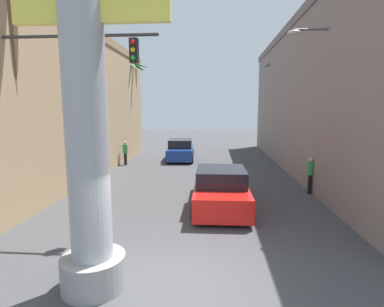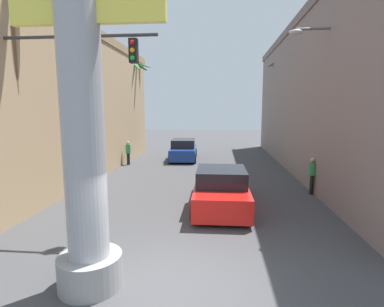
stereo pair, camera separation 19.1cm
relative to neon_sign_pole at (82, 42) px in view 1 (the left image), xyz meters
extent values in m
plane|color=#424244|center=(1.74, 10.08, -5.03)|extent=(84.26, 84.26, 0.00)
cube|color=tan|center=(-7.32, 10.24, -1.22)|extent=(6.80, 20.26, 7.62)
cube|color=#9E7F56|center=(-7.32, 10.24, 2.84)|extent=(6.93, 20.67, 0.50)
cube|color=slate|center=(10.81, 13.35, -0.78)|extent=(7.75, 24.49, 8.50)
cube|color=#655651|center=(10.81, 13.35, 3.72)|extent=(7.90, 24.98, 0.50)
cylinder|color=#9E9EA3|center=(-0.01, 0.00, -0.49)|extent=(0.84, 0.84, 9.08)
cylinder|color=gray|center=(-0.01, 0.00, -4.68)|extent=(1.34, 1.34, 0.70)
cube|color=#F2E04C|center=(0.19, 0.00, 0.60)|extent=(3.01, 0.17, 0.56)
cylinder|color=#59595E|center=(7.55, 6.94, -1.51)|extent=(0.16, 0.16, 7.04)
cylinder|color=#59595E|center=(6.60, 6.94, 1.86)|extent=(1.91, 0.10, 0.10)
ellipsoid|color=beige|center=(5.64, 6.94, 1.76)|extent=(0.56, 0.28, 0.20)
cylinder|color=#333333|center=(-4.07, 3.28, -2.01)|extent=(0.14, 0.14, 6.03)
cylinder|color=#333333|center=(-1.60, 3.28, 0.90)|extent=(4.94, 0.10, 0.10)
cube|color=black|center=(0.13, 3.28, 0.45)|extent=(0.24, 0.24, 0.70)
sphere|color=red|center=(0.13, 3.15, 0.67)|extent=(0.14, 0.14, 0.14)
sphere|color=yellow|center=(0.13, 3.15, 0.45)|extent=(0.14, 0.14, 0.14)
sphere|color=green|center=(0.13, 3.15, 0.23)|extent=(0.14, 0.14, 0.14)
cylinder|color=black|center=(1.81, 7.48, -4.71)|extent=(0.23, 0.64, 0.64)
cylinder|color=black|center=(3.69, 7.51, -4.71)|extent=(0.23, 0.64, 0.64)
cylinder|color=black|center=(1.86, 4.00, -4.71)|extent=(0.23, 0.64, 0.64)
cylinder|color=black|center=(3.74, 4.03, -4.71)|extent=(0.23, 0.64, 0.64)
cube|color=red|center=(2.78, 5.76, -4.47)|extent=(2.05, 5.00, 0.80)
cube|color=black|center=(2.78, 5.38, -3.77)|extent=(1.85, 2.12, 0.60)
cylinder|color=black|center=(-1.01, 18.16, -4.71)|extent=(0.26, 0.65, 0.64)
cylinder|color=black|center=(0.73, 18.27, -4.71)|extent=(0.26, 0.65, 0.64)
cylinder|color=black|center=(-0.81, 15.01, -4.71)|extent=(0.26, 0.65, 0.64)
cylinder|color=black|center=(0.93, 15.12, -4.71)|extent=(0.26, 0.65, 0.64)
cube|color=navy|center=(-0.04, 16.64, -4.47)|extent=(2.12, 4.63, 0.80)
cube|color=black|center=(-0.04, 16.64, -3.77)|extent=(1.84, 2.59, 0.60)
cylinder|color=brown|center=(-4.42, 18.21, -1.29)|extent=(0.52, 0.41, 7.47)
ellipsoid|color=#1E682D|center=(-3.58, 18.21, 2.28)|extent=(1.64, 0.47, 0.64)
ellipsoid|color=#21642D|center=(-3.90, 18.93, 2.27)|extent=(1.26, 1.50, 0.69)
ellipsoid|color=#326F2D|center=(-4.53, 19.09, 2.20)|extent=(0.58, 1.56, 0.89)
ellipsoid|color=#216B2D|center=(-5.18, 18.58, 2.21)|extent=(1.57, 0.90, 0.85)
ellipsoid|color=#2E702D|center=(-5.15, 17.89, 2.27)|extent=(1.60, 1.06, 0.68)
ellipsoid|color=#2E672D|center=(-4.71, 17.49, 2.31)|extent=(0.93, 1.66, 0.55)
ellipsoid|color=#2E5F2D|center=(-3.88, 17.62, 2.20)|extent=(1.24, 1.41, 0.89)
cylinder|color=brown|center=(-4.08, 3.75, -0.76)|extent=(0.45, 0.39, 8.54)
cylinder|color=brown|center=(7.68, 4.25, -0.77)|extent=(0.57, 0.46, 8.52)
cylinder|color=brown|center=(7.63, 20.00, -1.15)|extent=(0.47, 0.47, 7.76)
ellipsoid|color=#20612D|center=(8.25, 20.13, 2.54)|extent=(1.15, 0.54, 0.71)
ellipsoid|color=#21702D|center=(8.09, 20.44, 2.58)|extent=(1.08, 1.06, 0.60)
ellipsoid|color=#27792D|center=(7.48, 20.61, 2.62)|extent=(0.69, 1.25, 0.47)
ellipsoid|color=#21622D|center=(7.08, 20.21, 2.54)|extent=(1.17, 0.67, 0.70)
ellipsoid|color=#23622D|center=(7.09, 19.80, 2.54)|extent=(1.16, 0.75, 0.71)
ellipsoid|color=#2D742D|center=(7.53, 19.44, 2.63)|extent=(0.60, 1.24, 0.46)
ellipsoid|color=#20682D|center=(8.10, 19.61, 2.54)|extent=(1.05, 1.02, 0.71)
cylinder|color=black|center=(6.80, 7.73, -4.59)|extent=(0.14, 0.14, 0.86)
cylinder|color=black|center=(6.89, 7.90, -4.59)|extent=(0.14, 0.14, 0.86)
cylinder|color=#338C4C|center=(6.85, 7.81, -3.87)|extent=(0.46, 0.46, 0.57)
sphere|color=tan|center=(6.85, 7.81, -3.48)|extent=(0.22, 0.22, 0.22)
cylinder|color=black|center=(-3.56, 14.01, -4.62)|extent=(0.14, 0.14, 0.82)
cylinder|color=black|center=(-3.55, 14.21, -4.62)|extent=(0.14, 0.14, 0.82)
cylinder|color=#338C4C|center=(-3.56, 14.11, -3.91)|extent=(0.36, 0.36, 0.59)
sphere|color=tan|center=(-3.56, 14.11, -3.51)|extent=(0.22, 0.22, 0.22)
camera|label=1|loc=(2.52, -5.74, -1.28)|focal=28.00mm
camera|label=2|loc=(2.71, -5.73, -1.28)|focal=28.00mm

